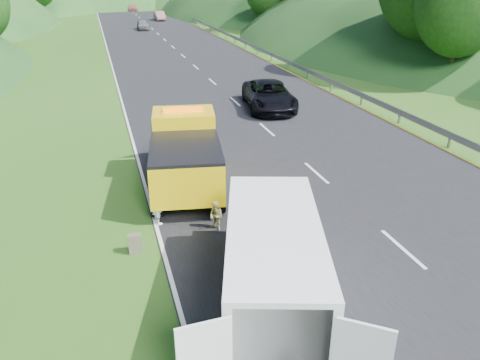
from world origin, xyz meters
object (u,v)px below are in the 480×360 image
object	(u,v)px
white_van	(273,259)
woman	(158,223)
tow_truck	(185,153)
suitcase	(135,244)
passing_suv	(269,109)
child	(216,230)

from	to	relation	value
white_van	woman	world-z (taller)	white_van
tow_truck	suitcase	size ratio (longest dim) A/B	10.97
suitcase	passing_suv	distance (m)	16.50
passing_suv	suitcase	bearing A→B (deg)	-114.38
woman	passing_suv	world-z (taller)	passing_suv
child	suitcase	size ratio (longest dim) A/B	1.57
woman	child	bearing A→B (deg)	-135.72
white_van	passing_suv	size ratio (longest dim) A/B	1.26
woman	tow_truck	bearing A→B (deg)	-45.91
passing_suv	woman	bearing A→B (deg)	-115.01
child	suitcase	world-z (taller)	suitcase
white_van	child	bearing A→B (deg)	113.38
child	woman	bearing A→B (deg)	-155.50
woman	child	distance (m)	2.00
child	passing_suv	xyz separation A→B (m)	(6.56, 13.09, 0.00)
white_van	woman	bearing A→B (deg)	131.01
child	passing_suv	distance (m)	14.64
suitcase	child	bearing A→B (deg)	13.33
white_van	suitcase	xyz separation A→B (m)	(-3.03, 3.36, -1.03)
woman	suitcase	distance (m)	1.84
tow_truck	child	bearing A→B (deg)	-76.40
child	suitcase	xyz separation A→B (m)	(-2.62, -0.62, 0.31)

